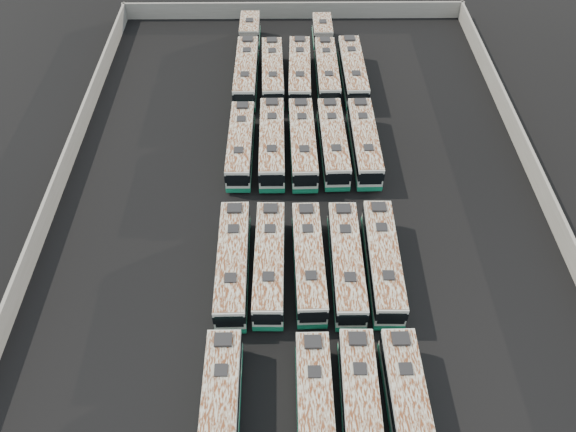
% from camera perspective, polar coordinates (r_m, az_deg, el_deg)
% --- Properties ---
extents(ground, '(140.00, 140.00, 0.00)m').
position_cam_1_polar(ground, '(50.59, 1.18, 0.05)').
color(ground, black).
rests_on(ground, ground).
extents(perimeter_wall, '(45.20, 73.20, 2.20)m').
position_cam_1_polar(perimeter_wall, '(49.79, 1.20, 0.91)').
color(perimeter_wall, slate).
rests_on(perimeter_wall, ground).
extents(bus_front_far_left, '(2.45, 11.32, 3.19)m').
position_cam_1_polar(bus_front_far_left, '(38.77, -6.90, -19.46)').
color(bus_front_far_left, beige).
rests_on(bus_front_far_left, ground).
extents(bus_front_center, '(2.40, 11.08, 3.12)m').
position_cam_1_polar(bus_front_center, '(38.58, 2.80, -19.63)').
color(bus_front_center, beige).
rests_on(bus_front_center, ground).
extents(bus_front_right, '(2.56, 11.23, 3.15)m').
position_cam_1_polar(bus_front_right, '(38.89, 7.42, -19.25)').
color(bus_front_right, beige).
rests_on(bus_front_right, ground).
extents(bus_front_far_right, '(2.54, 11.30, 3.17)m').
position_cam_1_polar(bus_front_far_right, '(39.36, 12.18, -19.04)').
color(bus_front_far_right, beige).
rests_on(bus_front_far_right, ground).
extents(bus_midfront_far_left, '(2.53, 11.35, 3.19)m').
position_cam_1_polar(bus_midfront_far_left, '(45.17, -5.60, -4.80)').
color(bus_midfront_far_left, beige).
rests_on(bus_midfront_far_left, ground).
extents(bus_midfront_left, '(2.51, 11.15, 3.13)m').
position_cam_1_polar(bus_midfront_left, '(45.08, -1.89, -4.72)').
color(bus_midfront_left, beige).
rests_on(bus_midfront_left, ground).
extents(bus_midfront_center, '(2.55, 10.97, 3.08)m').
position_cam_1_polar(bus_midfront_center, '(45.16, 2.12, -4.65)').
color(bus_midfront_center, beige).
rests_on(bus_midfront_center, ground).
extents(bus_midfront_right, '(2.40, 11.16, 3.14)m').
position_cam_1_polar(bus_midfront_right, '(45.26, 5.94, -4.74)').
color(bus_midfront_right, beige).
rests_on(bus_midfront_right, ground).
extents(bus_midfront_far_right, '(2.55, 11.24, 3.16)m').
position_cam_1_polar(bus_midfront_far_right, '(45.75, 9.60, -4.54)').
color(bus_midfront_far_right, beige).
rests_on(bus_midfront_far_right, ground).
extents(bus_midback_far_left, '(2.40, 10.94, 3.07)m').
position_cam_1_polar(bus_midback_far_left, '(55.55, -4.82, 7.24)').
color(bus_midback_far_left, beige).
rests_on(bus_midback_far_left, ground).
extents(bus_midback_left, '(2.49, 11.44, 3.22)m').
position_cam_1_polar(bus_midback_left, '(55.47, -1.64, 7.44)').
color(bus_midback_left, beige).
rests_on(bus_midback_left, ground).
extents(bus_midback_center, '(2.64, 11.45, 3.21)m').
position_cam_1_polar(bus_midback_center, '(55.43, 1.50, 7.41)').
color(bus_midback_center, beige).
rests_on(bus_midback_center, ground).
extents(bus_midback_right, '(2.64, 11.29, 3.16)m').
position_cam_1_polar(bus_midback_right, '(55.73, 4.59, 7.48)').
color(bus_midback_right, beige).
rests_on(bus_midback_right, ground).
extents(bus_midback_far_right, '(2.47, 11.24, 3.16)m').
position_cam_1_polar(bus_midback_far_right, '(56.08, 7.74, 7.45)').
color(bus_midback_far_right, beige).
rests_on(bus_midback_far_right, ground).
extents(bus_back_far_left, '(2.52, 17.71, 3.21)m').
position_cam_1_polar(bus_back_far_left, '(68.26, -4.12, 15.73)').
color(bus_back_far_left, beige).
rests_on(bus_back_far_left, ground).
extents(bus_back_left, '(2.64, 11.20, 3.14)m').
position_cam_1_polar(bus_back_left, '(65.57, -1.57, 14.37)').
color(bus_back_left, beige).
rests_on(bus_back_left, ground).
extents(bus_back_center, '(2.68, 11.45, 3.21)m').
position_cam_1_polar(bus_back_center, '(65.52, 1.19, 14.39)').
color(bus_back_center, beige).
rests_on(bus_back_center, ground).
extents(bus_back_right, '(2.43, 17.11, 3.10)m').
position_cam_1_polar(bus_back_right, '(68.33, 3.81, 15.74)').
color(bus_back_right, beige).
rests_on(bus_back_right, ground).
extents(bus_back_far_right, '(2.59, 11.45, 3.22)m').
position_cam_1_polar(bus_back_far_right, '(66.05, 6.59, 14.38)').
color(bus_back_far_right, beige).
rests_on(bus_back_far_right, ground).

